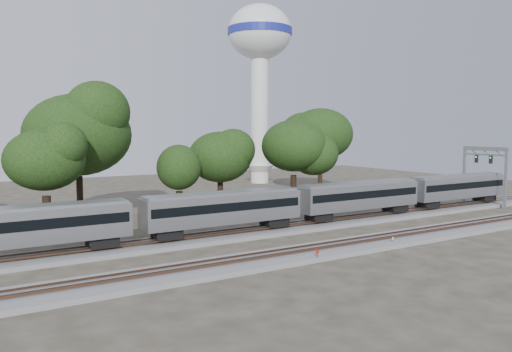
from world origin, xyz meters
The scene contains 15 objects.
ground centered at (0.00, 0.00, 0.00)m, with size 160.00×160.00×0.00m, color #383328.
track_far centered at (0.00, 6.00, 0.21)m, with size 160.00×5.00×0.73m.
track_near centered at (0.00, -4.00, 0.21)m, with size 160.00×5.00×0.73m.
train centered at (-0.34, 6.00, 3.15)m, with size 88.56×3.05×4.50m.
switch_stand_red centered at (1.83, -6.34, 0.70)m, with size 0.35×0.07×1.10m.
switch_stand_white centered at (11.61, -5.45, 0.55)m, with size 0.27×0.08×0.86m.
switch_lever centered at (5.87, -5.38, 0.15)m, with size 0.50×0.30×0.30m, color #512D19.
water_tower centered at (30.73, 49.62, 26.93)m, with size 13.13×13.13×36.36m.
signal_gantry centered at (42.22, 6.00, 6.25)m, with size 0.60×7.05×8.58m.
tree_2 centered at (-15.83, 15.57, 7.97)m, with size 8.12×8.12×11.45m.
tree_3 centered at (-11.22, 22.00, 10.40)m, with size 10.58×10.58×14.92m.
tree_4 centered at (-0.15, 18.48, 6.41)m, with size 6.54×6.54×9.22m.
tree_5 centered at (7.10, 21.58, 7.33)m, with size 7.48×7.48×10.54m.
tree_6 centered at (16.41, 17.50, 8.82)m, with size 8.98×8.98×12.66m.
tree_7 centered at (29.78, 28.37, 10.27)m, with size 10.45×10.45×14.74m.
Camera 1 is at (-23.70, -38.50, 11.03)m, focal length 35.00 mm.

